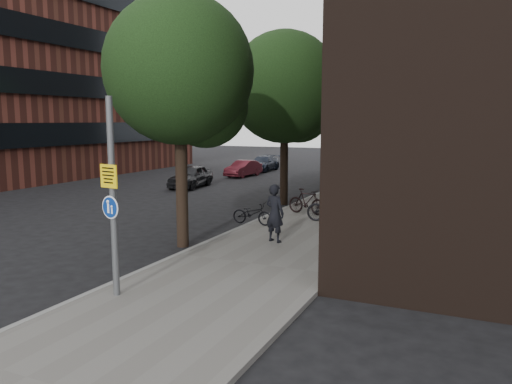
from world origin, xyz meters
The scene contains 15 objects.
ground centered at (0.00, 0.00, 0.00)m, with size 120.00×120.00×0.00m, color black.
sidewalk centered at (0.25, 10.00, 0.06)m, with size 4.50×60.00×0.12m, color #5D5A56.
curb_edge centered at (-2.00, 10.00, 0.07)m, with size 0.15×60.00×0.13m, color slate.
street_tree_near centered at (-2.53, 4.64, 5.11)m, with size 4.40×4.40×7.50m.
street_tree_mid centered at (-2.53, 13.14, 5.11)m, with size 5.00×5.00×7.80m.
street_tree_far centered at (-2.53, 22.14, 5.11)m, with size 5.00×5.00×7.80m.
signpost centered at (-1.36, -0.03, 2.24)m, with size 0.48×0.14×4.20m.
pedestrian centered at (-0.08, 5.77, 1.02)m, with size 0.65×0.43×1.79m, color black.
parked_bike_facade_near centered at (2.00, 8.89, 0.57)m, with size 0.60×1.72×0.90m, color black.
parked_bike_facade_far centered at (0.62, 9.48, 0.64)m, with size 0.49×1.73×1.04m, color black.
parked_bike_curb_near centered at (-1.80, 7.83, 0.52)m, with size 0.53×1.53×0.80m, color black.
parked_bike_curb_far centered at (-0.65, 10.53, 0.63)m, with size 0.48×1.69×1.02m, color black.
parked_car_near centered at (-9.66, 16.32, 0.64)m, with size 1.52×3.78×1.29m, color black.
parked_car_mid centered at (-9.36, 22.65, 0.55)m, with size 1.17×3.36×1.11m, color #581922.
parked_car_far centered at (-9.69, 26.81, 0.57)m, with size 1.61×3.96×1.15m, color #19202E.
Camera 1 is at (5.63, -8.14, 3.83)m, focal length 35.00 mm.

